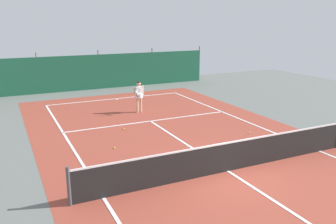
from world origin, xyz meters
TOP-DOWN VIEW (x-y plane):
  - ground_plane at (0.00, 0.00)m, footprint 36.00×36.00m
  - court_surface at (0.00, 0.00)m, footprint 11.02×26.60m
  - tennis_net at (0.00, 0.00)m, footprint 10.12×0.10m
  - back_fence at (-0.00, 16.04)m, footprint 16.30×0.98m
  - tennis_player at (0.14, 8.24)m, footprint 0.69×0.77m
  - tennis_ball_near_player at (3.11, 2.85)m, footprint 0.07×0.07m
  - tennis_ball_midcourt at (-1.58, 5.69)m, footprint 0.07×0.07m
  - tennis_ball_by_sideline at (-2.68, 3.58)m, footprint 0.07×0.07m

SIDE VIEW (x-z plane):
  - ground_plane at x=0.00m, z-range 0.00..0.00m
  - court_surface at x=0.00m, z-range 0.00..0.01m
  - tennis_ball_near_player at x=3.11m, z-range 0.00..0.07m
  - tennis_ball_midcourt at x=-1.58m, z-range 0.00..0.07m
  - tennis_ball_by_sideline at x=-2.68m, z-range 0.00..0.07m
  - tennis_net at x=0.00m, z-range -0.04..1.06m
  - back_fence at x=0.00m, z-range -0.68..2.02m
  - tennis_player at x=0.14m, z-range 0.14..1.78m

